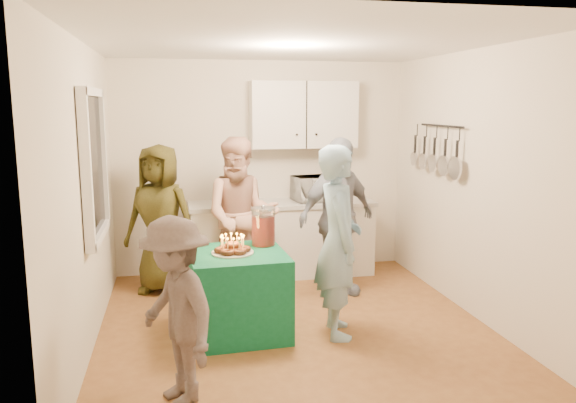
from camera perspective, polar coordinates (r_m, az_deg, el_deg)
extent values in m
plane|color=brown|center=(5.40, 0.76, -12.75)|extent=(4.00, 4.00, 0.00)
plane|color=white|center=(5.01, 0.83, 15.86)|extent=(4.00, 4.00, 0.00)
plane|color=silver|center=(7.00, -2.70, 3.47)|extent=(3.60, 3.60, 0.00)
plane|color=silver|center=(4.99, -19.86, 0.32)|extent=(4.00, 4.00, 0.00)
plane|color=silver|center=(5.70, 18.76, 1.51)|extent=(4.00, 4.00, 0.00)
cube|color=black|center=(5.25, -19.23, 3.56)|extent=(0.04, 1.00, 1.20)
cube|color=white|center=(6.89, -0.61, -3.97)|extent=(2.20, 0.58, 0.86)
cube|color=beige|center=(6.80, -0.62, -0.24)|extent=(2.24, 0.62, 0.05)
cube|color=white|center=(6.90, 1.60, 8.80)|extent=(1.30, 0.30, 0.80)
cube|color=black|center=(6.25, 15.05, 5.15)|extent=(0.12, 1.00, 0.60)
imported|color=white|center=(6.86, 2.89, 1.33)|extent=(0.60, 0.46, 0.30)
cube|color=#0E5D39|center=(5.19, -5.11, -9.25)|extent=(0.89, 0.89, 0.76)
cylinder|color=#B4180E|center=(5.29, -2.52, -2.65)|extent=(0.22, 0.22, 0.34)
imported|color=#94BCD7|center=(5.04, 5.15, -4.07)|extent=(0.48, 0.67, 1.73)
imported|color=brown|center=(6.36, -12.84, -1.74)|extent=(0.96, 0.82, 1.65)
imported|color=tan|center=(6.18, -4.75, -1.48)|extent=(0.92, 0.76, 1.73)
imported|color=#101C37|center=(6.09, 5.02, -1.64)|extent=(1.10, 0.82, 1.73)
imported|color=#4B3F3C|center=(4.02, -11.32, -10.85)|extent=(0.82, 0.99, 1.33)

